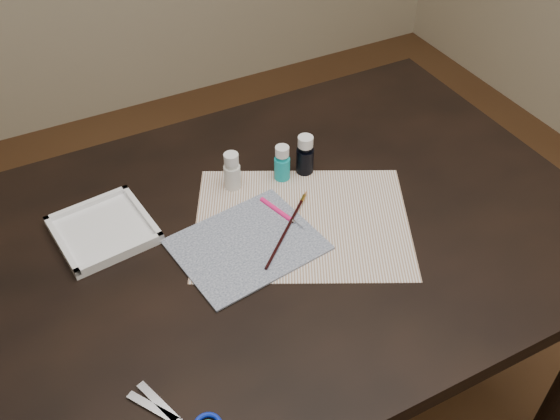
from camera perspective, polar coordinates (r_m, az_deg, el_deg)
name	(u,v)px	position (r m, az deg, el deg)	size (l,w,h in m)	color
ground	(280,419)	(1.88, 0.00, -18.56)	(3.50, 3.50, 0.02)	#422614
table	(280,338)	(1.55, 0.00, -11.66)	(1.30, 0.90, 0.75)	black
paper	(302,222)	(1.28, 2.03, -1.10)	(0.44, 0.33, 0.00)	white
canvas	(247,245)	(1.23, -3.04, -3.17)	(0.27, 0.22, 0.00)	#152240
paint_bottle_white	(232,171)	(1.34, -4.41, 3.58)	(0.04, 0.04, 0.09)	silver
paint_bottle_cyan	(282,163)	(1.36, 0.19, 4.32)	(0.03, 0.03, 0.08)	#12A5AD
paint_bottle_navy	(305,155)	(1.38, 2.31, 5.07)	(0.04, 0.04, 0.09)	black
paintbrush	(288,226)	(1.26, 0.75, -1.51)	(0.25, 0.01, 0.01)	black
craft_knife	(283,214)	(1.29, 0.27, -0.40)	(0.13, 0.01, 0.01)	#FF1C74
scissors	(168,420)	(1.02, -10.18, -18.36)	(0.18, 0.09, 0.01)	silver
palette_tray	(103,229)	(1.30, -15.84, -1.72)	(0.18, 0.18, 0.02)	white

